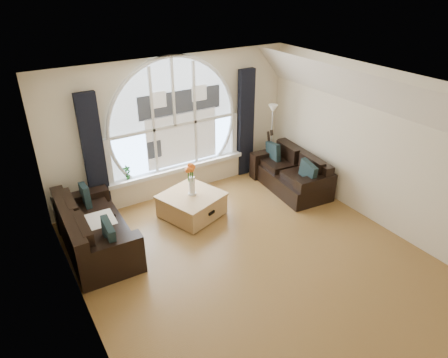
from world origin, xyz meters
TOP-DOWN VIEW (x-y plane):
  - ground at (0.00, 0.00)m, footprint 5.00×5.50m
  - ceiling at (0.00, 0.00)m, footprint 5.00×5.50m
  - wall_back at (0.00, 2.75)m, footprint 5.00×0.01m
  - wall_front at (0.00, -2.75)m, footprint 5.00×0.01m
  - wall_left at (-2.50, 0.00)m, footprint 0.01×5.50m
  - wall_right at (2.50, 0.00)m, footprint 0.01×5.50m
  - attic_slope at (2.20, 0.00)m, footprint 0.92×5.50m
  - arched_window at (0.00, 2.72)m, footprint 2.60×0.06m
  - window_sill at (0.00, 2.65)m, footprint 2.90×0.22m
  - window_frame at (0.00, 2.69)m, footprint 2.76×0.08m
  - neighbor_house at (0.15, 2.71)m, footprint 1.70×0.02m
  - curtain_left at (-1.60, 2.63)m, footprint 0.35×0.12m
  - curtain_right at (1.60, 2.63)m, footprint 0.35×0.12m
  - sofa_left at (-1.99, 1.58)m, footprint 0.98×1.89m
  - sofa_right at (1.99, 1.53)m, footprint 0.99×1.75m
  - coffee_chest at (-0.21, 1.68)m, footprint 1.24×1.24m
  - throw_blanket at (-1.95, 1.52)m, footprint 0.57×0.57m
  - vase_flowers at (-0.19, 1.69)m, footprint 0.24×0.24m
  - floor_lamp at (2.00, 2.24)m, footprint 0.24×0.24m
  - guitar at (1.99, 2.34)m, footprint 0.38×0.27m
  - potted_plant at (-1.05, 2.65)m, footprint 0.16×0.12m

SIDE VIEW (x-z plane):
  - ground at x=0.00m, z-range -0.01..0.01m
  - coffee_chest at x=-0.21m, z-range 0.00..0.48m
  - sofa_left at x=-1.99m, z-range -0.02..0.82m
  - sofa_right at x=1.99m, z-range 0.03..0.77m
  - throw_blanket at x=-1.95m, z-range 0.45..0.55m
  - window_sill at x=0.00m, z-range 0.47..0.55m
  - guitar at x=1.99m, z-range 0.00..1.06m
  - potted_plant at x=-1.05m, z-range 0.55..0.83m
  - floor_lamp at x=2.00m, z-range 0.00..1.60m
  - vase_flowers at x=-0.19m, z-range 0.48..1.18m
  - curtain_left at x=-1.60m, z-range 0.00..2.30m
  - curtain_right at x=1.60m, z-range 0.00..2.30m
  - wall_back at x=0.00m, z-range 0.00..2.70m
  - wall_front at x=0.00m, z-range 0.00..2.70m
  - wall_left at x=-2.50m, z-range 0.00..2.70m
  - wall_right at x=2.50m, z-range 0.00..2.70m
  - neighbor_house at x=0.15m, z-range 0.75..2.25m
  - arched_window at x=0.00m, z-range 0.55..2.70m
  - window_frame at x=0.00m, z-range 0.55..2.70m
  - attic_slope at x=2.20m, z-range 1.99..2.71m
  - ceiling at x=0.00m, z-range 2.70..2.71m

